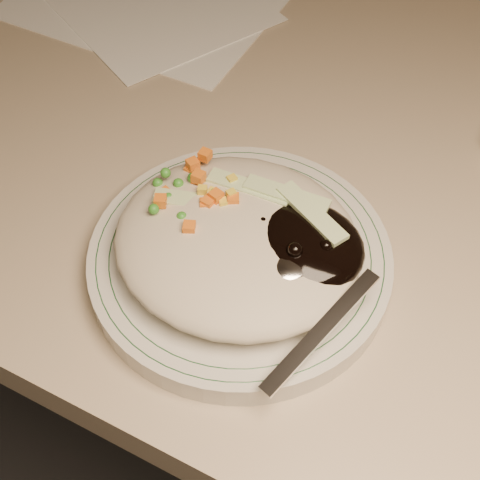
% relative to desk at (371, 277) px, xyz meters
% --- Properties ---
extents(desk, '(1.40, 0.70, 0.74)m').
position_rel_desk_xyz_m(desk, '(0.00, 0.00, 0.00)').
color(desk, tan).
rests_on(desk, ground).
extents(plate, '(0.24, 0.24, 0.02)m').
position_rel_desk_xyz_m(plate, '(-0.08, -0.19, 0.21)').
color(plate, silver).
rests_on(plate, desk).
extents(plate_rim, '(0.23, 0.23, 0.00)m').
position_rel_desk_xyz_m(plate_rim, '(-0.08, -0.19, 0.22)').
color(plate_rim, '#144723').
rests_on(plate_rim, plate).
extents(meal, '(0.21, 0.19, 0.05)m').
position_rel_desk_xyz_m(meal, '(-0.07, -0.19, 0.24)').
color(meal, '#B3A891').
rests_on(meal, plate).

